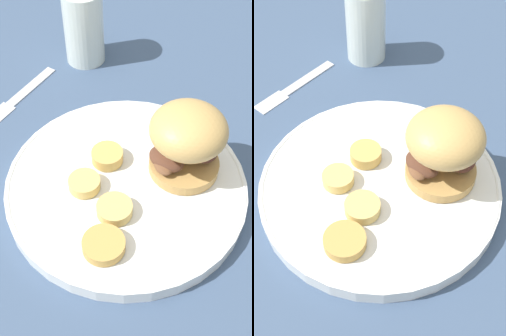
% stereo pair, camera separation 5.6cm
% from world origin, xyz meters
% --- Properties ---
extents(ground_plane, '(4.00, 4.00, 0.00)m').
position_xyz_m(ground_plane, '(0.00, 0.00, 0.00)').
color(ground_plane, '#3D5170').
extents(dinner_plate, '(0.30, 0.30, 0.02)m').
position_xyz_m(dinner_plate, '(0.00, 0.00, 0.01)').
color(dinner_plate, white).
rests_on(dinner_plate, ground_plane).
extents(sandwich, '(0.10, 0.09, 0.10)m').
position_xyz_m(sandwich, '(0.07, 0.01, 0.07)').
color(sandwich, tan).
rests_on(sandwich, dinner_plate).
extents(potato_round_0, '(0.04, 0.04, 0.01)m').
position_xyz_m(potato_round_0, '(-0.05, -0.00, 0.03)').
color(potato_round_0, '#DBB766').
rests_on(potato_round_0, dinner_plate).
extents(potato_round_1, '(0.04, 0.04, 0.01)m').
position_xyz_m(potato_round_1, '(-0.02, -0.04, 0.03)').
color(potato_round_1, '#DBB766').
rests_on(potato_round_1, dinner_plate).
extents(potato_round_2, '(0.05, 0.05, 0.01)m').
position_xyz_m(potato_round_2, '(-0.04, -0.09, 0.03)').
color(potato_round_2, tan).
rests_on(potato_round_2, dinner_plate).
extents(potato_round_3, '(0.04, 0.04, 0.02)m').
position_xyz_m(potato_round_3, '(-0.02, 0.04, 0.03)').
color(potato_round_3, tan).
rests_on(potato_round_3, dinner_plate).
extents(fork, '(0.12, 0.13, 0.00)m').
position_xyz_m(fork, '(-0.13, 0.21, 0.00)').
color(fork, silver).
rests_on(fork, ground_plane).
extents(drinking_glass, '(0.06, 0.06, 0.12)m').
position_xyz_m(drinking_glass, '(-0.02, 0.29, 0.06)').
color(drinking_glass, silver).
rests_on(drinking_glass, ground_plane).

